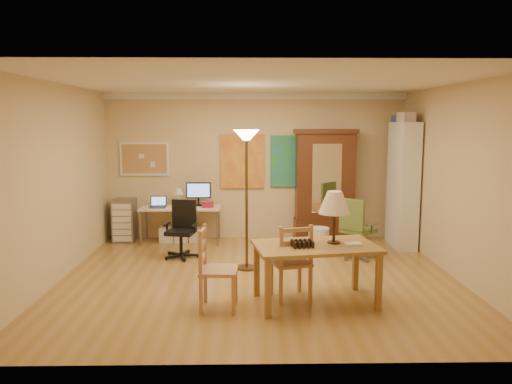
{
  "coord_description": "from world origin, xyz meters",
  "views": [
    {
      "loc": [
        -0.16,
        -6.75,
        2.17
      ],
      "look_at": [
        -0.03,
        0.3,
        1.18
      ],
      "focal_mm": 35.0,
      "sensor_mm": 36.0,
      "label": 1
    }
  ],
  "objects_px": {
    "dining_table": "(323,233)",
    "bookshelf": "(403,185)",
    "office_chair_black": "(182,242)",
    "office_chair_green": "(357,242)",
    "computer_desk": "(183,221)",
    "armoire": "(324,193)"
  },
  "relations": [
    {
      "from": "dining_table",
      "to": "bookshelf",
      "type": "height_order",
      "value": "bookshelf"
    },
    {
      "from": "office_chair_black",
      "to": "office_chair_green",
      "type": "bearing_deg",
      "value": -2.27
    },
    {
      "from": "dining_table",
      "to": "office_chair_black",
      "type": "distance_m",
      "value": 2.9
    },
    {
      "from": "dining_table",
      "to": "computer_desk",
      "type": "bearing_deg",
      "value": 123.91
    },
    {
      "from": "dining_table",
      "to": "office_chair_black",
      "type": "height_order",
      "value": "dining_table"
    },
    {
      "from": "armoire",
      "to": "office_chair_black",
      "type": "bearing_deg",
      "value": -155.6
    },
    {
      "from": "bookshelf",
      "to": "computer_desk",
      "type": "bearing_deg",
      "value": 174.79
    },
    {
      "from": "dining_table",
      "to": "bookshelf",
      "type": "distance_m",
      "value": 3.28
    },
    {
      "from": "computer_desk",
      "to": "office_chair_black",
      "type": "bearing_deg",
      "value": -83.69
    },
    {
      "from": "bookshelf",
      "to": "office_chair_black",
      "type": "bearing_deg",
      "value": -169.74
    },
    {
      "from": "dining_table",
      "to": "armoire",
      "type": "height_order",
      "value": "armoire"
    },
    {
      "from": "dining_table",
      "to": "computer_desk",
      "type": "distance_m",
      "value": 3.75
    },
    {
      "from": "office_chair_black",
      "to": "armoire",
      "type": "relative_size",
      "value": 0.45
    },
    {
      "from": "computer_desk",
      "to": "office_chair_green",
      "type": "height_order",
      "value": "computer_desk"
    },
    {
      "from": "armoire",
      "to": "office_chair_green",
      "type": "bearing_deg",
      "value": -74.54
    },
    {
      "from": "computer_desk",
      "to": "office_chair_green",
      "type": "distance_m",
      "value": 3.15
    },
    {
      "from": "office_chair_green",
      "to": "armoire",
      "type": "distance_m",
      "value": 1.43
    },
    {
      "from": "dining_table",
      "to": "computer_desk",
      "type": "height_order",
      "value": "dining_table"
    },
    {
      "from": "office_chair_green",
      "to": "armoire",
      "type": "relative_size",
      "value": 0.48
    },
    {
      "from": "office_chair_green",
      "to": "armoire",
      "type": "xyz_separation_m",
      "value": [
        -0.34,
        1.23,
        0.63
      ]
    },
    {
      "from": "dining_table",
      "to": "armoire",
      "type": "xyz_separation_m",
      "value": [
        0.51,
        3.17,
        0.03
      ]
    },
    {
      "from": "dining_table",
      "to": "bookshelf",
      "type": "bearing_deg",
      "value": 56.53
    }
  ]
}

